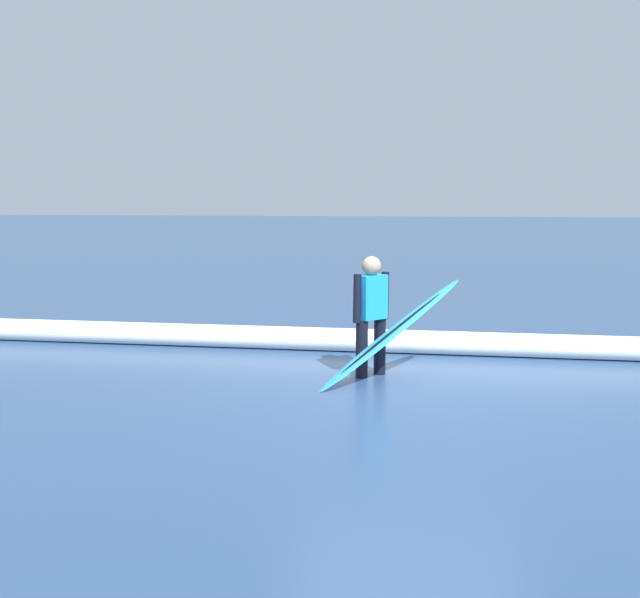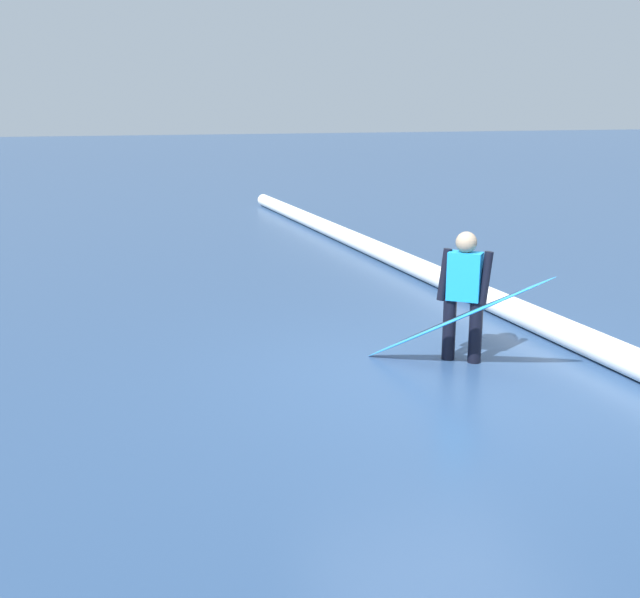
{
  "view_description": "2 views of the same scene",
  "coord_description": "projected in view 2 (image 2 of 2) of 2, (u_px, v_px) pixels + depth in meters",
  "views": [
    {
      "loc": [
        -0.39,
        8.38,
        2.07
      ],
      "look_at": [
        0.88,
        0.56,
        1.02
      ],
      "focal_mm": 43.99,
      "sensor_mm": 36.0,
      "label": 1
    },
    {
      "loc": [
        -6.33,
        3.51,
        2.62
      ],
      "look_at": [
        0.59,
        1.08,
        0.77
      ],
      "focal_mm": 42.87,
      "sensor_mm": 36.0,
      "label": 2
    }
  ],
  "objects": [
    {
      "name": "wave_crest_foreground",
      "position": [
        502.0,
        304.0,
        9.81
      ],
      "size": [
        23.95,
        0.48,
        0.31
      ],
      "primitive_type": "cylinder",
      "rotation": [
        0.0,
        1.57,
        -0.01
      ],
      "color": "white",
      "rests_on": "ground_plane"
    },
    {
      "name": "ground_plane",
      "position": [
        442.0,
        379.0,
        7.56
      ],
      "size": [
        136.91,
        136.91,
        0.0
      ],
      "primitive_type": "plane",
      "color": "navy"
    },
    {
      "name": "surfer",
      "position": [
        464.0,
        290.0,
        7.94
      ],
      "size": [
        0.38,
        0.47,
        1.39
      ],
      "rotation": [
        0.0,
        0.0,
        0.84
      ],
      "color": "black",
      "rests_on": "ground_plane"
    },
    {
      "name": "surfboard",
      "position": [
        456.0,
        319.0,
        7.68
      ],
      "size": [
        1.61,
        1.45,
        1.12
      ],
      "color": "#268CE5",
      "rests_on": "ground_plane"
    }
  ]
}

